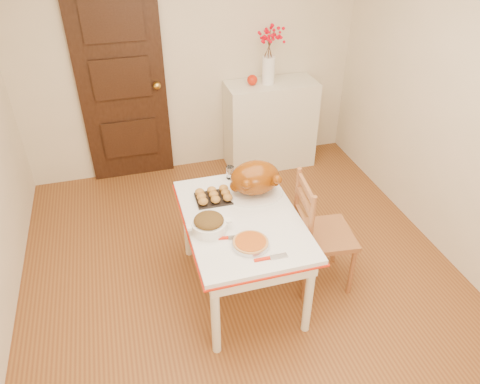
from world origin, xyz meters
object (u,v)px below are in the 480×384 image
object	(u,v)px
kitchen_table	(242,254)
turkey_platter	(255,179)
pumpkin_pie	(251,243)
chair_oak	(325,233)
sideboard	(270,125)

from	to	relation	value
kitchen_table	turkey_platter	bearing A→B (deg)	54.48
pumpkin_pie	turkey_platter	bearing A→B (deg)	69.82
chair_oak	sideboard	bearing A→B (deg)	-0.13
sideboard	chair_oak	xyz separation A→B (m)	(-0.21, -1.87, 0.00)
chair_oak	turkey_platter	size ratio (longest dim) A/B	2.21
turkey_platter	pumpkin_pie	size ratio (longest dim) A/B	1.78
sideboard	chair_oak	world-z (taller)	chair_oak
chair_oak	pumpkin_pie	distance (m)	0.75
sideboard	chair_oak	size ratio (longest dim) A/B	0.99
turkey_platter	chair_oak	bearing A→B (deg)	-28.53
sideboard	pumpkin_pie	bearing A→B (deg)	-112.50
turkey_platter	pumpkin_pie	xyz separation A→B (m)	(-0.20, -0.55, -0.11)
kitchen_table	sideboard	bearing A→B (deg)	64.90
sideboard	turkey_platter	world-z (taller)	turkey_platter
kitchen_table	chair_oak	bearing A→B (deg)	-6.60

